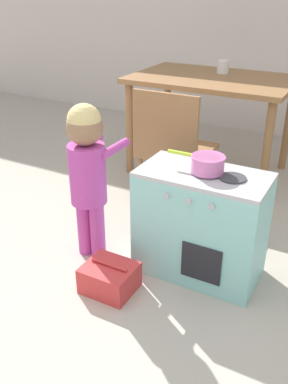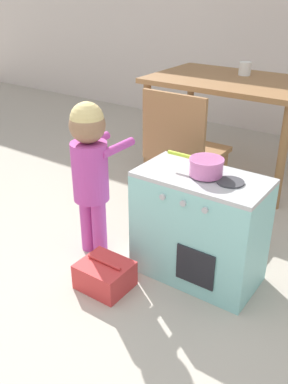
{
  "view_description": "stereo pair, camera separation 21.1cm",
  "coord_description": "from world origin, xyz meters",
  "views": [
    {
      "loc": [
        0.86,
        -0.76,
        1.36
      ],
      "look_at": [
        -0.04,
        0.9,
        0.41
      ],
      "focal_mm": 40.0,
      "sensor_mm": 36.0,
      "label": 1
    },
    {
      "loc": [
        1.04,
        -0.64,
        1.36
      ],
      "look_at": [
        -0.04,
        0.9,
        0.41
      ],
      "focal_mm": 40.0,
      "sensor_mm": 36.0,
      "label": 2
    }
  ],
  "objects": [
    {
      "name": "play_kitchen",
      "position": [
        0.24,
        0.96,
        0.28
      ],
      "size": [
        0.61,
        0.34,
        0.56
      ],
      "color": "#8CD1CC",
      "rests_on": "ground_plane"
    },
    {
      "name": "ground_plane",
      "position": [
        0.0,
        0.0,
        0.0
      ],
      "size": [
        16.0,
        16.0,
        0.0
      ],
      "primitive_type": "plane",
      "color": "#B2A899"
    },
    {
      "name": "toy_pot",
      "position": [
        0.25,
        0.96,
        0.6
      ],
      "size": [
        0.28,
        0.16,
        0.08
      ],
      "color": "pink",
      "rests_on": "play_kitchen"
    },
    {
      "name": "dining_chair_near",
      "position": [
        -0.14,
        1.45,
        0.44
      ],
      "size": [
        0.4,
        0.4,
        0.81
      ],
      "color": "olive",
      "rests_on": "ground_plane"
    },
    {
      "name": "toy_basket",
      "position": [
        -0.08,
        0.62,
        0.07
      ],
      "size": [
        0.24,
        0.21,
        0.15
      ],
      "color": "#D13838",
      "rests_on": "ground_plane"
    },
    {
      "name": "cup_on_table",
      "position": [
        -0.18,
        2.36,
        0.78
      ],
      "size": [
        0.09,
        0.09,
        0.09
      ],
      "color": "white",
      "rests_on": "dining_table"
    },
    {
      "name": "child_figure",
      "position": [
        -0.32,
        0.83,
        0.54
      ],
      "size": [
        0.21,
        0.34,
        0.84
      ],
      "color": "#BC429E",
      "rests_on": "ground_plane"
    },
    {
      "name": "dining_table",
      "position": [
        -0.19,
        2.21,
        0.63
      ],
      "size": [
        1.14,
        0.76,
        0.73
      ],
      "color": "olive",
      "rests_on": "ground_plane"
    }
  ]
}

